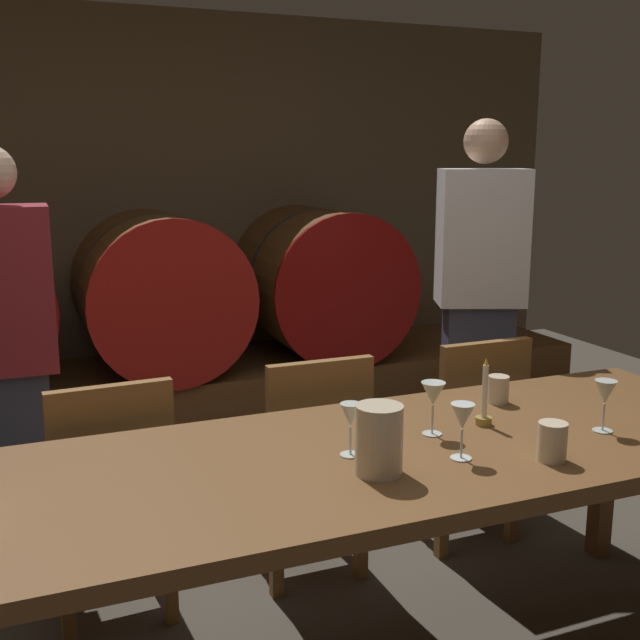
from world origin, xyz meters
The scene contains 18 objects.
back_wall centered at (0.00, 3.07, 1.23)m, with size 5.91×0.24×2.46m, color brown.
barrel_shelf centered at (0.00, 2.52, 0.18)m, with size 5.31×0.90×0.36m, color brown.
wine_barrel_center centered at (0.02, 2.52, 0.81)m, with size 0.92×0.96×0.92m.
wine_barrel_right centered at (1.03, 2.52, 0.81)m, with size 0.92×0.96×0.92m.
dining_table centered at (0.19, -0.08, 0.69)m, with size 2.46×0.88×0.76m.
chair_left centered at (-0.54, 0.58, 0.49)m, with size 0.42×0.42×0.88m.
chair_center centered at (0.20, 0.60, 0.49)m, with size 0.40×0.40×0.88m.
chair_right centered at (0.91, 0.62, 0.49)m, with size 0.40×0.40×0.88m.
guest_left centered at (-0.83, 1.06, 0.83)m, with size 0.39×0.25×1.63m.
guest_right centered at (1.17, 0.97, 0.89)m, with size 0.44×0.37×1.75m.
candle_center centered at (0.55, -0.01, 0.82)m, with size 0.05×0.05×0.22m.
pitcher centered at (0.07, -0.23, 0.86)m, with size 0.13×0.13×0.19m.
wine_glass_far_left centered at (0.05, -0.08, 0.87)m, with size 0.06×0.06×0.15m.
wine_glass_left centered at (0.33, -0.22, 0.88)m, with size 0.07×0.07×0.16m.
wine_glass_center centered at (0.35, -0.02, 0.88)m, with size 0.07×0.07×0.16m.
wine_glass_right centered at (0.85, -0.20, 0.88)m, with size 0.07×0.07×0.16m.
cup_center_right centered at (0.55, -0.33, 0.82)m, with size 0.08×0.08×0.11m, color beige.
cup_far_right centered at (0.72, 0.16, 0.81)m, with size 0.07×0.07×0.09m, color beige.
Camera 1 is at (-0.82, -1.98, 1.59)m, focal length 44.14 mm.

